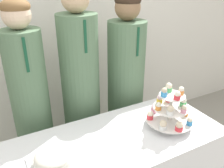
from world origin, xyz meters
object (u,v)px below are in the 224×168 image
at_px(cupcake_stand, 170,109).
at_px(student_2, 125,91).
at_px(round_cake, 53,159).
at_px(student_0, 33,113).
at_px(student_1, 81,97).

xyz_separation_m(cupcake_stand, student_2, (0.01, 0.59, -0.13)).
bearing_deg(cupcake_stand, round_cake, -179.67).
xyz_separation_m(student_0, student_2, (0.80, 0.00, -0.01)).
height_order(cupcake_stand, student_1, student_1).
bearing_deg(student_2, cupcake_stand, -91.36).
height_order(student_0, student_1, student_1).
xyz_separation_m(round_cake, student_2, (0.80, 0.59, -0.05)).
bearing_deg(round_cake, student_1, 56.53).
xyz_separation_m(round_cake, student_0, (0.01, 0.59, -0.04)).
bearing_deg(student_2, student_0, -180.00).
height_order(round_cake, student_0, student_0).
relative_size(round_cake, student_0, 0.16).
distance_m(round_cake, student_0, 0.59).
relative_size(cupcake_stand, student_0, 0.20).
distance_m(student_0, student_1, 0.39).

